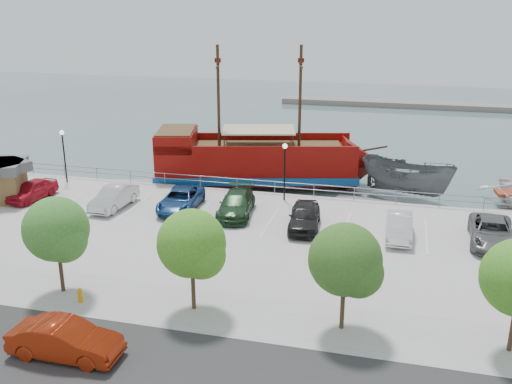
# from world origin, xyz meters

# --- Properties ---
(ground) EXTENTS (160.00, 160.00, 0.00)m
(ground) POSITION_xyz_m (0.00, 0.00, -1.00)
(ground) COLOR #3F5551
(sidewalk) EXTENTS (100.00, 4.00, 0.05)m
(sidewalk) POSITION_xyz_m (0.00, -10.00, 0.01)
(sidewalk) COLOR #959594
(sidewalk) RESTS_ON land_slab
(seawall_railing) EXTENTS (50.00, 0.06, 1.00)m
(seawall_railing) POSITION_xyz_m (0.00, 7.80, 0.53)
(seawall_railing) COLOR slate
(seawall_railing) RESTS_ON land_slab
(far_shore) EXTENTS (40.00, 3.00, 0.80)m
(far_shore) POSITION_xyz_m (10.00, 55.00, -0.60)
(far_shore) COLOR gray
(far_shore) RESTS_ON ground
(pirate_ship) EXTENTS (19.73, 9.63, 12.22)m
(pirate_ship) POSITION_xyz_m (-2.33, 12.94, 1.05)
(pirate_ship) COLOR #760804
(pirate_ship) RESTS_ON ground
(patrol_boat) EXTENTS (8.36, 6.05, 3.04)m
(patrol_boat) POSITION_xyz_m (8.72, 12.00, 0.52)
(patrol_boat) COLOR #5A5E60
(patrol_boat) RESTS_ON ground
(dock_west) EXTENTS (8.02, 4.20, 0.44)m
(dock_west) POSITION_xyz_m (-13.71, 9.20, -0.78)
(dock_west) COLOR gray
(dock_west) RESTS_ON ground
(dock_mid) EXTENTS (6.97, 3.10, 0.38)m
(dock_mid) POSITION_xyz_m (6.75, 9.20, -0.81)
(dock_mid) COLOR slate
(dock_mid) RESTS_ON ground
(dock_east) EXTENTS (6.66, 2.54, 0.37)m
(dock_east) POSITION_xyz_m (15.38, 9.20, -0.81)
(dock_east) COLOR gray
(dock_east) RESTS_ON ground
(shed) EXTENTS (4.53, 4.53, 2.89)m
(shed) POSITION_xyz_m (-20.23, 1.43, 1.54)
(shed) COLOR brown
(shed) RESTS_ON land_slab
(street_sedan) EXTENTS (4.71, 1.68, 1.55)m
(street_sedan) POSITION_xyz_m (-4.75, -14.91, 0.77)
(street_sedan) COLOR maroon
(street_sedan) RESTS_ON street
(fire_hydrant) EXTENTS (0.26, 0.26, 0.76)m
(fire_hydrant) POSITION_xyz_m (-6.54, -10.80, 0.41)
(fire_hydrant) COLOR orange
(fire_hydrant) RESTS_ON sidewalk
(lamp_post_left) EXTENTS (0.36, 0.36, 4.28)m
(lamp_post_left) POSITION_xyz_m (-18.00, 6.50, 2.94)
(lamp_post_left) COLOR black
(lamp_post_left) RESTS_ON land_slab
(lamp_post_mid) EXTENTS (0.36, 0.36, 4.28)m
(lamp_post_mid) POSITION_xyz_m (0.00, 6.50, 2.94)
(lamp_post_mid) COLOR black
(lamp_post_mid) RESTS_ON land_slab
(tree_c) EXTENTS (3.30, 3.20, 5.00)m
(tree_c) POSITION_xyz_m (-7.85, -10.07, 3.30)
(tree_c) COLOR #473321
(tree_c) RESTS_ON sidewalk
(tree_d) EXTENTS (3.30, 3.20, 5.00)m
(tree_d) POSITION_xyz_m (-0.85, -10.07, 3.30)
(tree_d) COLOR #473321
(tree_d) RESTS_ON sidewalk
(tree_e) EXTENTS (3.30, 3.20, 5.00)m
(tree_e) POSITION_xyz_m (6.15, -10.07, 3.30)
(tree_e) COLOR #473321
(tree_e) RESTS_ON sidewalk
(parked_car_a) EXTENTS (2.23, 4.47, 1.46)m
(parked_car_a) POSITION_xyz_m (-18.10, 2.09, 0.73)
(parked_car_a) COLOR #B41423
(parked_car_a) RESTS_ON land_slab
(parked_car_b) EXTENTS (1.87, 4.68, 1.52)m
(parked_car_b) POSITION_xyz_m (-11.37, 1.91, 0.76)
(parked_car_b) COLOR silver
(parked_car_b) RESTS_ON land_slab
(parked_car_c) EXTENTS (2.84, 5.43, 1.46)m
(parked_car_c) POSITION_xyz_m (-6.65, 2.75, 0.73)
(parked_car_c) COLOR navy
(parked_car_c) RESTS_ON land_slab
(parked_car_d) EXTENTS (2.81, 5.56, 1.55)m
(parked_car_d) POSITION_xyz_m (-2.58, 2.72, 0.77)
(parked_car_d) COLOR #1D3E22
(parked_car_d) RESTS_ON land_slab
(parked_car_e) EXTENTS (2.41, 4.98, 1.64)m
(parked_car_e) POSITION_xyz_m (2.37, 1.40, 0.82)
(parked_car_e) COLOR black
(parked_car_e) RESTS_ON land_slab
(parked_car_f) EXTENTS (1.64, 4.47, 1.46)m
(parked_car_f) POSITION_xyz_m (8.29, 1.32, 0.73)
(parked_car_f) COLOR silver
(parked_car_f) RESTS_ON land_slab
(parked_car_g) EXTENTS (2.80, 5.58, 1.52)m
(parked_car_g) POSITION_xyz_m (13.73, 1.71, 0.76)
(parked_car_g) COLOR #5E5E5E
(parked_car_g) RESTS_ON land_slab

